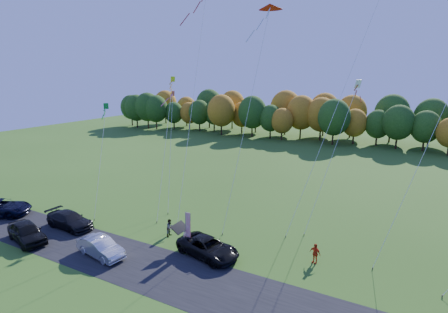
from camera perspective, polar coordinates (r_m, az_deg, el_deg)
The scene contains 20 objects.
ground at distance 31.36m, azimuth -5.39°, elevation -14.82°, with size 160.00×160.00×0.00m, color #2E5416.
asphalt_strip at distance 28.57m, azimuth -10.06°, elevation -17.99°, with size 90.00×6.00×0.01m, color black.
tree_line at distance 80.79m, azimuth 16.75°, elevation 2.16°, with size 116.00×12.00×10.00m, color #1E4711, non-canonical shape.
black_suv at distance 29.90m, azimuth -2.65°, elevation -14.57°, with size 2.58×5.61×1.56m, color black.
silver_sedan at distance 31.58m, azimuth -19.49°, elevation -13.78°, with size 1.64×4.70×1.55m, color #B7B7BC.
dark_truck_a at distance 38.03m, azimuth -23.89°, elevation -9.46°, with size 2.18×5.37×1.56m, color black.
dark_truck_b at distance 36.75m, azimuth -29.51°, elevation -10.70°, with size 2.08×5.18×1.76m, color black.
dark_suv_west at distance 44.71m, azimuth -32.70°, elevation -7.02°, with size 2.84×6.16×1.71m, color black.
person_tailgate_a at distance 31.42m, azimuth -6.29°, elevation -13.12°, with size 0.59×0.39×1.63m, color silver.
person_tailgate_b at distance 33.56m, azimuth -8.82°, elevation -11.40°, with size 0.80×0.62×1.64m, color gray.
person_east at distance 29.76m, azimuth 14.63°, elevation -15.05°, with size 0.98×0.41×1.66m, color red.
feather_flag at distance 30.23m, azimuth -5.97°, elevation -11.39°, with size 0.47×0.14×3.55m.
kite_delta_blue at distance 36.83m, azimuth -5.06°, elevation 9.88°, with size 3.58×10.63×25.43m.
kite_parafoil_orange at distance 35.59m, azimuth 19.09°, elevation 10.70°, with size 8.03×12.91×27.54m.
kite_delta_red at distance 34.54m, azimuth 4.18°, elevation 8.63°, with size 2.50×9.88×22.78m.
kite_parafoil_rainbow at distance 30.45m, azimuth 30.72°, elevation 2.67°, with size 7.32×7.04×20.52m.
kite_diamond_yellow at distance 37.13m, azimuth -9.59°, elevation 1.49°, with size 2.09×6.14×14.83m.
kite_diamond_green at distance 38.92m, azimuth -19.55°, elevation -0.61°, with size 1.74×4.41×12.08m.
kite_diamond_white at distance 35.21m, azimuth 17.23°, elevation 0.03°, with size 3.38×8.01×14.64m.
kite_diamond_pink at distance 40.43m, azimuth -8.75°, elevation 1.13°, with size 4.27×7.09×13.10m.
Camera 1 is at (15.58, -22.89, 14.71)m, focal length 28.00 mm.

